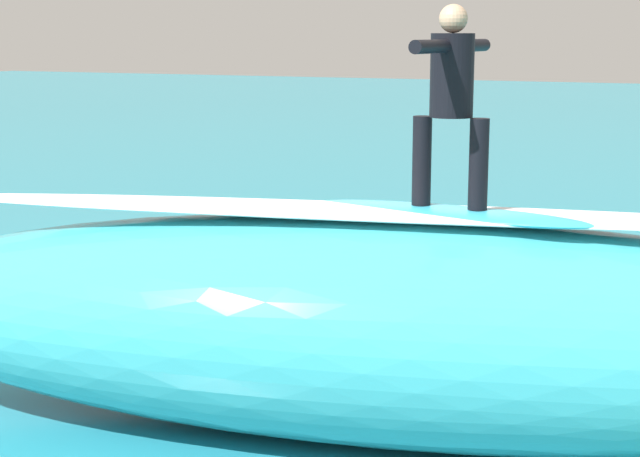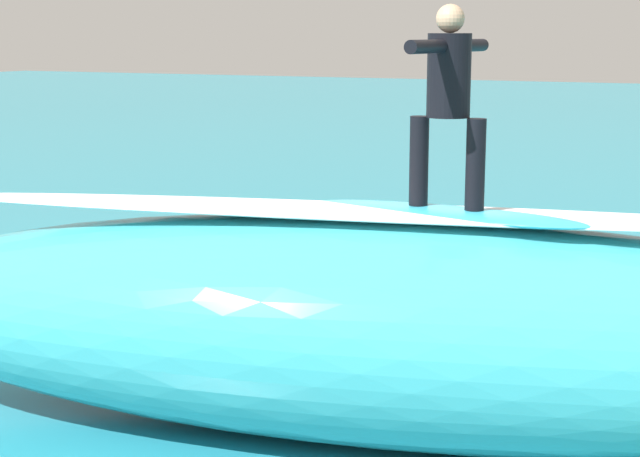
% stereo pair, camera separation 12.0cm
% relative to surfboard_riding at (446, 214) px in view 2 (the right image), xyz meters
% --- Properties ---
extents(ground_plane, '(120.00, 120.00, 0.00)m').
position_rel_surfboard_riding_xyz_m(ground_plane, '(1.12, -2.19, -1.88)').
color(ground_plane, teal).
extents(wave_crest, '(9.55, 4.32, 1.83)m').
position_rel_surfboard_riding_xyz_m(wave_crest, '(0.46, 0.11, -0.97)').
color(wave_crest, teal).
rests_on(wave_crest, ground_plane).
extents(wave_foam_lip, '(7.86, 2.57, 0.08)m').
position_rel_surfboard_riding_xyz_m(wave_foam_lip, '(0.46, 0.11, -0.01)').
color(wave_foam_lip, white).
rests_on(wave_foam_lip, wave_crest).
extents(surfboard_riding, '(2.32, 0.65, 0.10)m').
position_rel_surfboard_riding_xyz_m(surfboard_riding, '(0.00, 0.00, 0.00)').
color(surfboard_riding, '#33B2D1').
rests_on(surfboard_riding, wave_crest).
extents(surfer_riding, '(0.62, 1.47, 1.55)m').
position_rel_surfboard_riding_xyz_m(surfer_riding, '(-0.00, 0.00, 0.95)').
color(surfer_riding, black).
rests_on(surfer_riding, surfboard_riding).
extents(surfboard_paddling, '(1.25, 2.11, 0.08)m').
position_rel_surfboard_riding_xyz_m(surfboard_paddling, '(3.53, -2.73, -1.84)').
color(surfboard_paddling, '#33B2D1').
rests_on(surfboard_paddling, ground_plane).
extents(surfer_paddling, '(0.89, 1.74, 0.33)m').
position_rel_surfboard_riding_xyz_m(surfer_paddling, '(3.58, -2.85, -1.66)').
color(surfer_paddling, black).
rests_on(surfer_paddling, surfboard_paddling).
extents(foam_patch_near, '(0.53, 0.57, 0.11)m').
position_rel_surfboard_riding_xyz_m(foam_patch_near, '(2.04, -4.48, -1.83)').
color(foam_patch_near, white).
rests_on(foam_patch_near, ground_plane).
extents(foam_patch_mid, '(1.00, 1.05, 0.17)m').
position_rel_surfboard_riding_xyz_m(foam_patch_mid, '(4.46, -3.69, -1.80)').
color(foam_patch_mid, white).
rests_on(foam_patch_mid, ground_plane).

